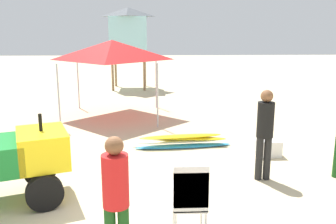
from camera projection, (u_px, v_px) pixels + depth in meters
ground at (120, 213)px, 5.78m from camera, size 80.00×80.00×0.00m
stacked_plastic_chairs at (190, 194)px, 5.00m from camera, size 0.48×0.48×1.11m
surfboard_pile at (182, 141)px, 9.12m from camera, size 2.56×0.67×0.32m
lifeguard_near_left at (265, 129)px, 6.90m from camera, size 0.32×0.32×1.79m
lifeguard_near_center at (116, 194)px, 4.27m from camera, size 0.32×0.32×1.68m
popup_canopy at (112, 50)px, 11.89m from camera, size 3.00×3.00×2.60m
lifeguard_tower at (128, 30)px, 18.00m from camera, size 1.98×1.98×4.05m
cooler_box at (268, 148)px, 8.41m from camera, size 0.56×0.34×0.38m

